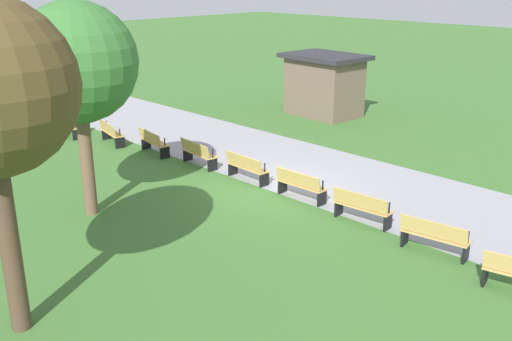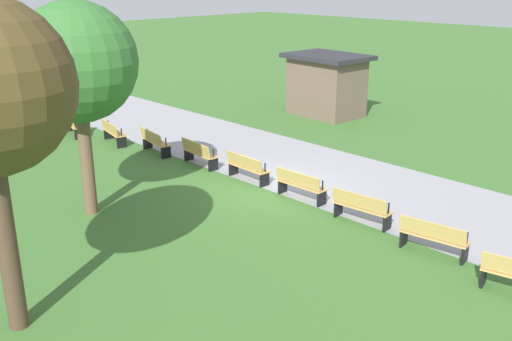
{
  "view_description": "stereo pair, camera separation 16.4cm",
  "coord_description": "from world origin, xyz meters",
  "px_view_note": "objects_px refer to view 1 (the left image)",
  "views": [
    {
      "loc": [
        11.51,
        -12.25,
        6.37
      ],
      "look_at": [
        -0.0,
        -0.79,
        0.8
      ],
      "focal_mm": 40.65,
      "sensor_mm": 36.0,
      "label": 1
    },
    {
      "loc": [
        11.62,
        -12.13,
        6.37
      ],
      "look_at": [
        -0.0,
        -0.79,
        0.8
      ],
      "focal_mm": 40.65,
      "sensor_mm": 36.0,
      "label": 2
    }
  ],
  "objects_px": {
    "bench_6": "(300,185)",
    "bench_2": "(111,132)",
    "bench_7": "(362,207)",
    "bench_5": "(247,167)",
    "bench_1": "(71,125)",
    "bench_0": "(31,118)",
    "bench_4": "(198,153)",
    "person_seated": "(75,121)",
    "bench_3": "(153,142)",
    "tree_1": "(77,64)",
    "kiosk": "(324,84)",
    "bench_8": "(434,236)"
  },
  "relations": [
    {
      "from": "bench_8",
      "to": "tree_1",
      "type": "distance_m",
      "value": 9.87
    },
    {
      "from": "bench_2",
      "to": "bench_4",
      "type": "relative_size",
      "value": 1.02
    },
    {
      "from": "bench_1",
      "to": "bench_2",
      "type": "relative_size",
      "value": 1.0
    },
    {
      "from": "bench_3",
      "to": "bench_5",
      "type": "height_order",
      "value": "same"
    },
    {
      "from": "bench_7",
      "to": "bench_5",
      "type": "bearing_deg",
      "value": 173.27
    },
    {
      "from": "bench_3",
      "to": "kiosk",
      "type": "relative_size",
      "value": 0.44
    },
    {
      "from": "bench_4",
      "to": "person_seated",
      "type": "xyz_separation_m",
      "value": [
        -6.46,
        -1.12,
        0.17
      ]
    },
    {
      "from": "bench_7",
      "to": "bench_8",
      "type": "bearing_deg",
      "value": -11.77
    },
    {
      "from": "bench_0",
      "to": "bench_2",
      "type": "bearing_deg",
      "value": 33.63
    },
    {
      "from": "bench_2",
      "to": "kiosk",
      "type": "relative_size",
      "value": 0.44
    },
    {
      "from": "bench_3",
      "to": "bench_4",
      "type": "xyz_separation_m",
      "value": [
        2.26,
        0.27,
        0.0
      ]
    },
    {
      "from": "bench_1",
      "to": "bench_8",
      "type": "relative_size",
      "value": 1.01
    },
    {
      "from": "bench_3",
      "to": "bench_0",
      "type": "bearing_deg",
      "value": -158.15
    },
    {
      "from": "bench_1",
      "to": "person_seated",
      "type": "relative_size",
      "value": 1.4
    },
    {
      "from": "bench_2",
      "to": "bench_7",
      "type": "bearing_deg",
      "value": 15.15
    },
    {
      "from": "bench_0",
      "to": "bench_5",
      "type": "height_order",
      "value": "same"
    },
    {
      "from": "tree_1",
      "to": "bench_5",
      "type": "bearing_deg",
      "value": 76.65
    },
    {
      "from": "bench_5",
      "to": "bench_1",
      "type": "bearing_deg",
      "value": -169.92
    },
    {
      "from": "bench_0",
      "to": "kiosk",
      "type": "bearing_deg",
      "value": 75.18
    },
    {
      "from": "tree_1",
      "to": "kiosk",
      "type": "bearing_deg",
      "value": 101.74
    },
    {
      "from": "bench_5",
      "to": "bench_6",
      "type": "relative_size",
      "value": 1.0
    },
    {
      "from": "bench_8",
      "to": "kiosk",
      "type": "relative_size",
      "value": 0.44
    },
    {
      "from": "bench_1",
      "to": "bench_7",
      "type": "relative_size",
      "value": 1.02
    },
    {
      "from": "bench_4",
      "to": "bench_7",
      "type": "xyz_separation_m",
      "value": [
        6.82,
        0.0,
        0.0
      ]
    },
    {
      "from": "bench_5",
      "to": "bench_2",
      "type": "bearing_deg",
      "value": -171.6
    },
    {
      "from": "bench_3",
      "to": "bench_8",
      "type": "xyz_separation_m",
      "value": [
        11.35,
        0.0,
        0.0
      ]
    },
    {
      "from": "bench_5",
      "to": "person_seated",
      "type": "relative_size",
      "value": 1.36
    },
    {
      "from": "person_seated",
      "to": "bench_0",
      "type": "bearing_deg",
      "value": -148.14
    },
    {
      "from": "bench_6",
      "to": "tree_1",
      "type": "height_order",
      "value": "tree_1"
    },
    {
      "from": "bench_5",
      "to": "bench_8",
      "type": "xyz_separation_m",
      "value": [
        6.81,
        -0.4,
        0.0
      ]
    },
    {
      "from": "bench_2",
      "to": "bench_5",
      "type": "height_order",
      "value": "same"
    },
    {
      "from": "bench_2",
      "to": "bench_4",
      "type": "xyz_separation_m",
      "value": [
        4.5,
        0.66,
        0.0
      ]
    },
    {
      "from": "bench_1",
      "to": "tree_1",
      "type": "distance_m",
      "value": 9.36
    },
    {
      "from": "bench_1",
      "to": "bench_5",
      "type": "bearing_deg",
      "value": 23.55
    },
    {
      "from": "bench_2",
      "to": "bench_7",
      "type": "height_order",
      "value": "same"
    },
    {
      "from": "bench_7",
      "to": "tree_1",
      "type": "bearing_deg",
      "value": -145.23
    },
    {
      "from": "bench_2",
      "to": "bench_6",
      "type": "distance_m",
      "value": 9.09
    },
    {
      "from": "bench_3",
      "to": "kiosk",
      "type": "height_order",
      "value": "kiosk"
    },
    {
      "from": "bench_5",
      "to": "bench_3",
      "type": "bearing_deg",
      "value": -173.28
    },
    {
      "from": "bench_7",
      "to": "person_seated",
      "type": "height_order",
      "value": "person_seated"
    },
    {
      "from": "bench_6",
      "to": "bench_8",
      "type": "height_order",
      "value": "same"
    },
    {
      "from": "bench_5",
      "to": "kiosk",
      "type": "distance_m",
      "value": 9.8
    },
    {
      "from": "bench_0",
      "to": "bench_7",
      "type": "xyz_separation_m",
      "value": [
        15.72,
        1.85,
        0.0
      ]
    },
    {
      "from": "bench_5",
      "to": "bench_4",
      "type": "bearing_deg",
      "value": -174.96
    },
    {
      "from": "bench_6",
      "to": "bench_2",
      "type": "bearing_deg",
      "value": -176.65
    },
    {
      "from": "bench_2",
      "to": "kiosk",
      "type": "height_order",
      "value": "kiosk"
    },
    {
      "from": "bench_4",
      "to": "bench_5",
      "type": "distance_m",
      "value": 2.28
    },
    {
      "from": "bench_3",
      "to": "tree_1",
      "type": "xyz_separation_m",
      "value": [
        3.37,
        -4.5,
        3.68
      ]
    },
    {
      "from": "bench_7",
      "to": "tree_1",
      "type": "xyz_separation_m",
      "value": [
        -5.71,
        -4.76,
        3.68
      ]
    },
    {
      "from": "bench_8",
      "to": "bench_5",
      "type": "bearing_deg",
      "value": 168.22
    }
  ]
}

